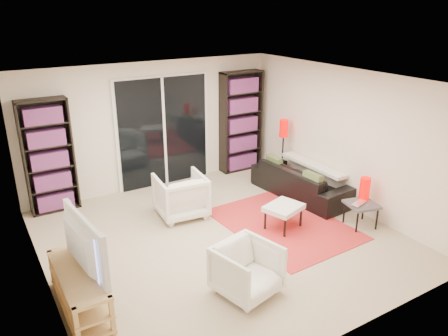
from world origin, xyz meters
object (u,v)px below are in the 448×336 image
(tv_stand, at_px, (80,289))
(floor_lamp, at_px, (283,135))
(sofa, at_px, (301,181))
(side_table, at_px, (361,206))
(ottoman, at_px, (284,209))
(bookshelf_left, at_px, (49,157))
(armchair_back, at_px, (181,195))
(bookshelf_right, at_px, (241,122))
(armchair_front, at_px, (247,270))

(tv_stand, height_order, floor_lamp, floor_lamp)
(tv_stand, distance_m, sofa, 4.48)
(sofa, distance_m, side_table, 1.41)
(ottoman, bearing_deg, side_table, -27.78)
(bookshelf_left, bearing_deg, armchair_back, -36.87)
(bookshelf_left, bearing_deg, sofa, -23.62)
(sofa, height_order, ottoman, sofa)
(sofa, xyz_separation_m, side_table, (0.04, -1.41, 0.06))
(ottoman, xyz_separation_m, floor_lamp, (1.26, 1.63, 0.60))
(bookshelf_right, relative_size, tv_stand, 1.56)
(sofa, relative_size, ottoman, 2.92)
(sofa, bearing_deg, bookshelf_right, 1.05)
(tv_stand, bearing_deg, ottoman, 5.47)
(bookshelf_right, height_order, side_table, bookshelf_right)
(sofa, bearing_deg, armchair_front, 122.56)
(bookshelf_left, bearing_deg, tv_stand, -95.88)
(sofa, bearing_deg, armchair_back, 74.39)
(bookshelf_right, distance_m, armchair_front, 4.40)
(bookshelf_left, distance_m, armchair_front, 4.03)
(armchair_front, distance_m, floor_lamp, 3.86)
(tv_stand, height_order, armchair_front, armchair_front)
(floor_lamp, bearing_deg, tv_stand, -156.75)
(ottoman, height_order, side_table, same)
(bookshelf_left, height_order, floor_lamp, bookshelf_left)
(armchair_front, distance_m, ottoman, 1.79)
(armchair_front, height_order, ottoman, armchair_front)
(armchair_back, bearing_deg, sofa, 175.19)
(tv_stand, xyz_separation_m, floor_lamp, (4.52, 1.94, 0.68))
(bookshelf_right, distance_m, side_table, 3.26)
(ottoman, bearing_deg, armchair_front, -142.90)
(armchair_front, relative_size, side_table, 1.31)
(side_table, distance_m, floor_lamp, 2.30)
(floor_lamp, bearing_deg, armchair_back, -171.32)
(bookshelf_right, distance_m, armchair_back, 2.56)
(bookshelf_right, bearing_deg, sofa, -84.12)
(armchair_back, xyz_separation_m, side_table, (2.29, -1.84, -0.01))
(armchair_front, bearing_deg, bookshelf_right, 44.64)
(armchair_front, xyz_separation_m, side_table, (2.54, 0.49, 0.03))
(tv_stand, xyz_separation_m, ottoman, (3.26, 0.31, 0.08))
(side_table, bearing_deg, sofa, 91.69)
(armchair_front, bearing_deg, side_table, -2.10)
(armchair_back, distance_m, side_table, 2.94)
(sofa, bearing_deg, bookshelf_left, 61.55)
(bookshelf_right, bearing_deg, side_table, -85.98)
(bookshelf_left, xyz_separation_m, tv_stand, (-0.30, -2.90, -0.71))
(bookshelf_right, height_order, ottoman, bookshelf_right)
(bookshelf_right, distance_m, floor_lamp, 1.04)
(armchair_back, relative_size, floor_lamp, 0.64)
(sofa, distance_m, armchair_front, 3.14)
(bookshelf_right, relative_size, armchair_back, 2.63)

